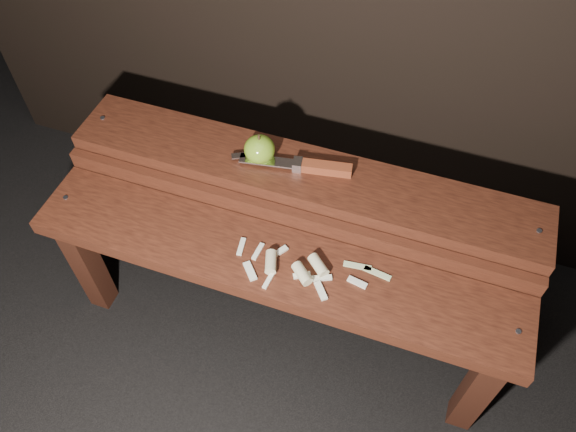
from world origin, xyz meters
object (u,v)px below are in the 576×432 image
(bench_front_tier, at_px, (271,278))
(knife, at_px, (311,166))
(apple, at_px, (260,149))
(bench_rear_tier, at_px, (302,194))

(bench_front_tier, distance_m, knife, 0.29)
(apple, bearing_deg, knife, 3.40)
(apple, distance_m, knife, 0.13)
(bench_rear_tier, distance_m, apple, 0.16)
(bench_front_tier, xyz_separation_m, bench_rear_tier, (0.00, 0.23, 0.06))
(bench_front_tier, relative_size, apple, 14.79)
(bench_rear_tier, bearing_deg, knife, 33.57)
(bench_front_tier, relative_size, knife, 4.00)
(bench_front_tier, bearing_deg, knife, 85.64)
(bench_front_tier, xyz_separation_m, apple, (-0.11, 0.23, 0.18))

